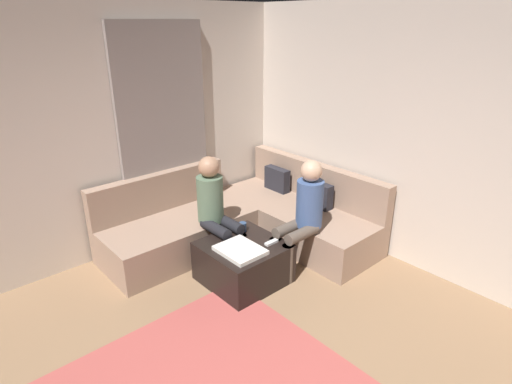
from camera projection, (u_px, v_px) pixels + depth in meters
wall_back at (482, 156)px, 3.81m from camera, size 6.00×0.12×2.70m
wall_left at (39, 148)px, 4.03m from camera, size 0.12×6.00×2.70m
curtain_panel at (164, 137)px, 4.80m from camera, size 0.06×1.10×2.50m
sectional_couch at (246, 220)px, 5.00m from camera, size 2.10×2.55×0.87m
ottoman at (243, 262)px, 4.27m from camera, size 0.76×0.76×0.42m
folded_blanket at (240, 250)px, 4.04m from camera, size 0.44×0.36×0.04m
coffee_mug at (243, 227)px, 4.43m from camera, size 0.08×0.08×0.10m
game_remote at (271, 242)px, 4.19m from camera, size 0.05×0.15×0.02m
person_on_couch_back at (303, 213)px, 4.31m from camera, size 0.30×0.60×1.20m
person_on_couch_side at (216, 208)px, 4.42m from camera, size 0.60×0.30×1.20m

